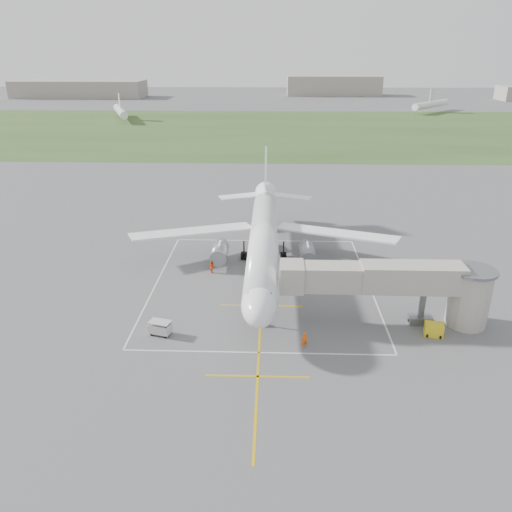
{
  "coord_description": "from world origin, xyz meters",
  "views": [
    {
      "loc": [
        1.16,
        -63.11,
        28.75
      ],
      "look_at": [
        -0.84,
        -4.0,
        4.0
      ],
      "focal_mm": 35.0,
      "sensor_mm": 36.0,
      "label": 1
    }
  ],
  "objects_px": {
    "ramp_worker_nose": "(305,340)",
    "ramp_worker_wing": "(212,267)",
    "baggage_cart": "(160,328)",
    "airliner": "(263,240)",
    "jet_bridge": "(404,285)",
    "gpu_unit": "(434,330)"
  },
  "relations": [
    {
      "from": "airliner",
      "to": "baggage_cart",
      "type": "height_order",
      "value": "airliner"
    },
    {
      "from": "ramp_worker_nose",
      "to": "jet_bridge",
      "type": "bearing_deg",
      "value": 10.31
    },
    {
      "from": "ramp_worker_wing",
      "to": "ramp_worker_nose",
      "type": "bearing_deg",
      "value": 175.84
    },
    {
      "from": "airliner",
      "to": "ramp_worker_nose",
      "type": "bearing_deg",
      "value": -76.52
    },
    {
      "from": "airliner",
      "to": "ramp_worker_nose",
      "type": "relative_size",
      "value": 26.67
    },
    {
      "from": "jet_bridge",
      "to": "ramp_worker_wing",
      "type": "relative_size",
      "value": 14.17
    },
    {
      "from": "gpu_unit",
      "to": "airliner",
      "type": "bearing_deg",
      "value": 148.53
    },
    {
      "from": "ramp_worker_nose",
      "to": "baggage_cart",
      "type": "bearing_deg",
      "value": 157.0
    },
    {
      "from": "airliner",
      "to": "gpu_unit",
      "type": "height_order",
      "value": "airliner"
    },
    {
      "from": "baggage_cart",
      "to": "ramp_worker_nose",
      "type": "xyz_separation_m",
      "value": [
        15.46,
        -2.01,
        0.06
      ]
    },
    {
      "from": "gpu_unit",
      "to": "ramp_worker_nose",
      "type": "height_order",
      "value": "ramp_worker_nose"
    },
    {
      "from": "airliner",
      "to": "gpu_unit",
      "type": "distance_m",
      "value": 25.44
    },
    {
      "from": "baggage_cart",
      "to": "ramp_worker_wing",
      "type": "xyz_separation_m",
      "value": [
        3.71,
        16.37,
        0.01
      ]
    },
    {
      "from": "gpu_unit",
      "to": "ramp_worker_nose",
      "type": "distance_m",
      "value": 14.33
    },
    {
      "from": "jet_bridge",
      "to": "ramp_worker_nose",
      "type": "height_order",
      "value": "jet_bridge"
    },
    {
      "from": "jet_bridge",
      "to": "ramp_worker_wing",
      "type": "distance_m",
      "value": 26.53
    },
    {
      "from": "airliner",
      "to": "ramp_worker_nose",
      "type": "distance_m",
      "value": 20.46
    },
    {
      "from": "baggage_cart",
      "to": "ramp_worker_wing",
      "type": "bearing_deg",
      "value": 92.67
    },
    {
      "from": "baggage_cart",
      "to": "ramp_worker_nose",
      "type": "height_order",
      "value": "ramp_worker_nose"
    },
    {
      "from": "ramp_worker_nose",
      "to": "ramp_worker_wing",
      "type": "relative_size",
      "value": 1.06
    },
    {
      "from": "jet_bridge",
      "to": "ramp_worker_nose",
      "type": "xyz_separation_m",
      "value": [
        -11.02,
        -5.35,
        -3.87
      ]
    },
    {
      "from": "jet_bridge",
      "to": "gpu_unit",
      "type": "bearing_deg",
      "value": -40.11
    }
  ]
}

